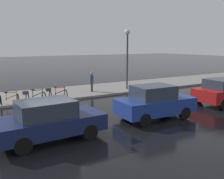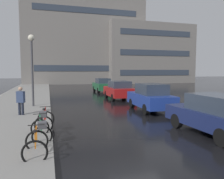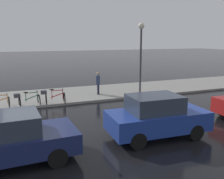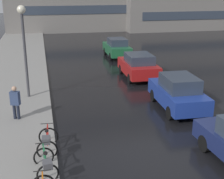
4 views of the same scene
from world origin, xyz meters
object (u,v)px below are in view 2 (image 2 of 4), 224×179
Objects in this scene: car_green at (103,85)px; car_navy at (215,114)px; bicycle_third at (44,120)px; pedestrian at (21,100)px; car_blue at (151,97)px; bicycle_nearest at (36,145)px; streetlamp at (32,57)px; bicycle_second at (41,129)px; car_red at (119,90)px.

car_navy is at bearing -89.31° from car_green.
pedestrian reaches higher than bicycle_third.
car_blue is 7.78m from pedestrian.
car_green reaches higher than bicycle_nearest.
pedestrian is 3.95m from streetlamp.
pedestrian reaches higher than bicycle_second.
bicycle_second is 0.85× the size of pedestrian.
bicycle_nearest is 19.77m from car_green.
pedestrian reaches higher than car_red.
car_blue is at bearing 25.78° from bicycle_third.
bicycle_second is at bearing -84.51° from streetlamp.
car_blue is at bearing 42.19° from bicycle_nearest.
car_green is (6.62, 18.62, 0.43)m from bicycle_nearest.
bicycle_second is at bearing -93.41° from bicycle_third.
car_navy is at bearing -88.17° from car_red.
bicycle_nearest is 0.64× the size of pedestrian.
car_red is at bearing 55.05° from bicycle_third.
car_blue is (-0.15, 5.52, 0.04)m from car_navy.
car_navy is 0.85× the size of streetlamp.
car_red is at bearing 36.98° from pedestrian.
pedestrian is at bearing 144.38° from car_navy.
bicycle_nearest is at bearing -80.13° from pedestrian.
bicycle_nearest is 13.57m from car_red.
car_blue is at bearing -89.67° from car_green.
streetlamp is (-0.75, 7.78, 2.99)m from bicycle_second.
streetlamp is at bearing 81.55° from pedestrian.
streetlamp is at bearing -159.32° from car_red.
car_blue reaches higher than bicycle_nearest.
car_blue reaches higher than bicycle_second.
bicycle_second is at bearing -144.94° from car_blue.
car_navy is 5.53m from car_blue.
bicycle_third is at bearing 160.23° from car_navy.
streetlamp is at bearing 95.49° from bicycle_second.
car_red is at bearing 91.83° from car_navy.
bicycle_second is (0.11, 1.45, 0.09)m from bicycle_nearest.
bicycle_third is at bearing -112.26° from car_green.
streetlamp is at bearing 97.56° from bicycle_third.
pedestrian is 0.34× the size of streetlamp.
car_red is (6.48, 11.92, 0.44)m from bicycle_nearest.
bicycle_nearest is 9.75m from streetlamp.
bicycle_nearest is 1.46m from bicycle_second.
pedestrian is (-7.78, 0.15, 0.09)m from car_blue.
bicycle_nearest is 0.25× the size of car_navy.
bicycle_nearest is 6.34m from pedestrian.
bicycle_second is 0.34× the size of car_navy.
bicycle_nearest is 6.88m from car_navy.
bicycle_third is at bearing -154.22° from car_blue.
streetlamp reaches higher than car_blue.
car_green is (0.15, 6.71, -0.01)m from car_red.
bicycle_nearest is at bearing -94.41° from bicycle_second.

